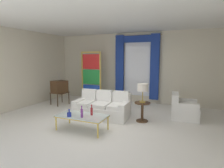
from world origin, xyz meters
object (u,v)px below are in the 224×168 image
Objects in this scene: peacock_figurine at (96,100)px; couch_white_long at (103,108)px; coffee_table at (82,116)px; bottle_crystal_tall at (82,113)px; round_side_table at (142,110)px; bottle_amber_squat at (92,111)px; stained_glass_divider at (91,78)px; armchair_white at (183,110)px; bottle_blue_decanter at (69,114)px; vintage_tv at (59,87)px; table_lamp_brass at (143,88)px.

couch_white_long is at bearing -53.87° from peacock_figurine.
peacock_figurine is (-0.92, 2.53, -0.16)m from coffee_table.
bottle_crystal_tall is 1.92m from round_side_table.
bottle_amber_squat is 1.63m from round_side_table.
stained_glass_divider is (-1.49, 3.13, 0.52)m from bottle_crystal_tall.
stained_glass_divider is at bearing 148.47° from round_side_table.
couch_white_long is 2.58m from armchair_white.
stained_glass_divider reaches higher than bottle_blue_decanter.
bottle_amber_squat is at bearing -36.43° from vintage_tv.
armchair_white is 0.40× the size of stained_glass_divider.
coffee_table is 0.30m from bottle_amber_squat.
vintage_tv is at bearing 143.57° from bottle_amber_squat.
armchair_white reaches higher than bottle_crystal_tall.
bottle_blue_decanter is 0.34× the size of peacock_figurine.
round_side_table is at bearing 90.00° from table_lamp_brass.
coffee_table is at bearing -90.04° from couch_white_long.
vintage_tv is (-2.12, 2.26, 0.25)m from bottle_blue_decanter.
bottle_amber_squat is at bearing 35.30° from bottle_blue_decanter.
couch_white_long is 1.27m from coffee_table.
round_side_table is (1.56, 1.54, -0.12)m from bottle_blue_decanter.
stained_glass_divider is (-1.39, 2.98, 0.68)m from coffee_table.
couch_white_long is 1.32m from round_side_table.
couch_white_long is at bearing -17.82° from vintage_tv.
round_side_table is at bearing 50.37° from bottle_crystal_tall.
bottle_blue_decanter is 3.56m from armchair_white.
round_side_table is (1.32, 1.31, -0.02)m from coffee_table.
peacock_figurine is (1.45, 0.50, -0.51)m from vintage_tv.
table_lamp_brass reaches higher than bottle_amber_squat.
bottle_blue_decanter is 0.36× the size of table_lamp_brass.
stained_glass_divider is at bearing 44.04° from vintage_tv.
round_side_table is at bearing 44.91° from coffee_table.
bottle_crystal_tall is 3.51m from stained_glass_divider.
stained_glass_divider is at bearing 129.21° from couch_white_long.
vintage_tv reaches higher than bottle_blue_decanter.
peacock_figurine is (-0.67, 2.76, -0.26)m from bottle_blue_decanter.
coffee_table is at bearing -40.63° from vintage_tv.
table_lamp_brass is at bearing -144.97° from armchair_white.
vintage_tv is 2.24× the size of peacock_figurine.
bottle_amber_squat is at bearing 25.40° from coffee_table.
bottle_amber_squat is 0.13× the size of stained_glass_divider.
couch_white_long is at bearing -50.79° from stained_glass_divider.
round_side_table is (2.24, -1.21, 0.14)m from peacock_figurine.
bottle_crystal_tall is at bearing -129.63° from round_side_table.
bottle_blue_decanter is at bearing -135.38° from table_lamp_brass.
vintage_tv is at bearing -179.13° from armchair_white.
coffee_table is 3.35m from stained_glass_divider.
couch_white_long is at bearing -178.10° from table_lamp_brass.
armchair_white reaches higher than bottle_blue_decanter.
armchair_white is (2.44, 2.10, -0.09)m from coffee_table.
bottle_amber_squat reaches higher than peacock_figurine.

